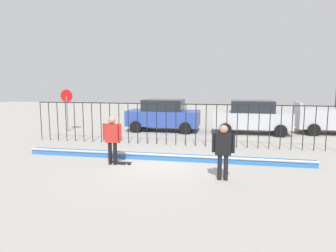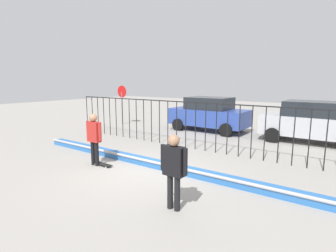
{
  "view_description": "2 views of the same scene",
  "coord_description": "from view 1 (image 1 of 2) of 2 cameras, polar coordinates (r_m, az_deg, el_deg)",
  "views": [
    {
      "loc": [
        2.44,
        -10.71,
        2.97
      ],
      "look_at": [
        0.09,
        1.06,
        1.24
      ],
      "focal_mm": 33.13,
      "sensor_mm": 36.0,
      "label": 1
    },
    {
      "loc": [
        5.44,
        -6.04,
        2.82
      ],
      "look_at": [
        0.07,
        1.39,
        1.26
      ],
      "focal_mm": 28.68,
      "sensor_mm": 36.0,
      "label": 2
    }
  ],
  "objects": [
    {
      "name": "parked_car_blue",
      "position": [
        18.7,
        -0.85,
        2.05
      ],
      "size": [
        4.3,
        2.12,
        1.9
      ],
      "rotation": [
        0.0,
        0.0,
        0.04
      ],
      "color": "#2D479E",
      "rests_on": "ground"
    },
    {
      "name": "bowl_coping_ledge",
      "position": [
        11.91,
        -0.88,
        -5.66
      ],
      "size": [
        11.0,
        0.41,
        0.27
      ],
      "color": "#2D6BB7",
      "rests_on": "ground"
    },
    {
      "name": "perimeter_fence",
      "position": [
        14.44,
        1.47,
        1.11
      ],
      "size": [
        14.04,
        0.04,
        1.96
      ],
      "color": "black",
      "rests_on": "ground"
    },
    {
      "name": "ground_plane",
      "position": [
        11.38,
        -1.51,
        -6.95
      ],
      "size": [
        60.0,
        60.0,
        0.0
      ],
      "primitive_type": "plane",
      "color": "#9E9991"
    },
    {
      "name": "camera_operator",
      "position": [
        9.45,
        10.13,
        -3.88
      ],
      "size": [
        0.68,
        0.26,
        1.69
      ],
      "rotation": [
        0.0,
        0.0,
        2.03
      ],
      "color": "black",
      "rests_on": "ground"
    },
    {
      "name": "parked_car_silver",
      "position": [
        18.39,
        15.17,
        1.66
      ],
      "size": [
        4.3,
        2.12,
        1.9
      ],
      "rotation": [
        0.0,
        0.0,
        -0.04
      ],
      "color": "#B7BABF",
      "rests_on": "ground"
    },
    {
      "name": "skateboarder",
      "position": [
        11.23,
        -10.23,
        -1.79
      ],
      "size": [
        0.71,
        0.26,
        1.75
      ],
      "rotation": [
        0.0,
        0.0,
        0.03
      ],
      "color": "black",
      "rests_on": "ground"
    },
    {
      "name": "skateboard",
      "position": [
        11.43,
        -8.78,
        -6.66
      ],
      "size": [
        0.8,
        0.2,
        0.07
      ],
      "rotation": [
        0.0,
        0.0,
        -0.37
      ],
      "color": "black",
      "rests_on": "ground"
    },
    {
      "name": "stop_sign",
      "position": [
        19.54,
        -18.12,
        3.81
      ],
      "size": [
        0.76,
        0.07,
        2.5
      ],
      "color": "slate",
      "rests_on": "ground"
    }
  ]
}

